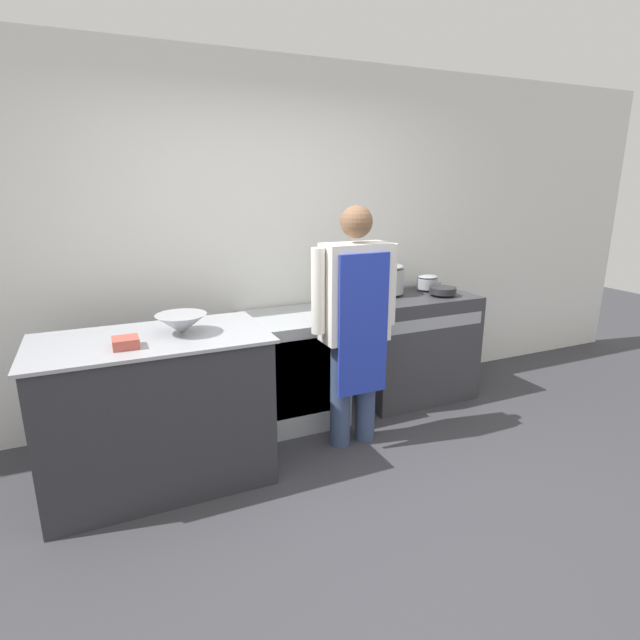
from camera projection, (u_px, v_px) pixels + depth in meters
ground_plane at (381, 533)px, 2.64m from camera, size 14.00×14.00×0.00m
wall_back at (265, 241)px, 3.90m from camera, size 8.00×0.05×2.70m
prep_counter at (157, 411)px, 3.01m from camera, size 1.34×0.72×0.93m
stove at (413, 346)px, 4.27m from camera, size 0.96×0.63×0.91m
fridge_unit at (294, 368)px, 3.85m from camera, size 0.68×0.66×0.83m
person_cook at (355, 315)px, 3.33m from camera, size 0.63×0.24×1.66m
mixing_bowl at (182, 324)px, 2.94m from camera, size 0.30×0.30×0.12m
plastic_tub at (126, 343)px, 2.69m from camera, size 0.14×0.14×0.06m
stock_pot at (387, 278)px, 4.12m from camera, size 0.28×0.28×0.25m
saute_pan at (443, 290)px, 4.12m from camera, size 0.22×0.22×0.05m
sauce_pot at (427, 282)px, 4.30m from camera, size 0.18×0.18×0.12m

